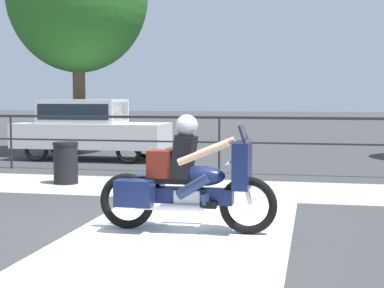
{
  "coord_description": "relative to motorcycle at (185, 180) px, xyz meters",
  "views": [
    {
      "loc": [
        2.07,
        -7.42,
        1.75
      ],
      "look_at": [
        0.21,
        1.54,
        1.0
      ],
      "focal_mm": 55.0,
      "sensor_mm": 36.0,
      "label": 1
    }
  ],
  "objects": [
    {
      "name": "fence_railing",
      "position": [
        -0.46,
        5.65,
        0.35
      ],
      "size": [
        36.0,
        0.05,
        1.3
      ],
      "color": "#232326",
      "rests_on": "ground"
    },
    {
      "name": "parked_car",
      "position": [
        -4.46,
        7.88,
        0.27
      ],
      "size": [
        4.15,
        1.64,
        1.66
      ],
      "rotation": [
        0.0,
        0.0,
        -0.07
      ],
      "color": "silver",
      "rests_on": "ground"
    },
    {
      "name": "ground_plane",
      "position": [
        -0.46,
        0.09,
        -0.67
      ],
      "size": [
        120.0,
        120.0,
        0.0
      ],
      "primitive_type": "plane",
      "color": "#38383A"
    },
    {
      "name": "motorcycle",
      "position": [
        0.0,
        0.0,
        0.0
      ],
      "size": [
        2.34,
        0.76,
        1.52
      ],
      "rotation": [
        0.0,
        0.0,
        -0.01
      ],
      "color": "black",
      "rests_on": "ground"
    },
    {
      "name": "crosswalk_band",
      "position": [
        -0.03,
        -0.11,
        -0.66
      ],
      "size": [
        2.79,
        6.0,
        0.01
      ],
      "primitive_type": "cube",
      "color": "silver",
      "rests_on": "ground"
    },
    {
      "name": "sidewalk_band",
      "position": [
        -0.46,
        3.49,
        -0.66
      ],
      "size": [
        44.0,
        2.4,
        0.01
      ],
      "primitive_type": "cube",
      "color": "#A8A59E",
      "rests_on": "ground"
    },
    {
      "name": "trash_bin",
      "position": [
        -3.22,
        3.54,
        -0.24
      ],
      "size": [
        0.5,
        0.5,
        0.84
      ],
      "color": "black",
      "rests_on": "ground"
    }
  ]
}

